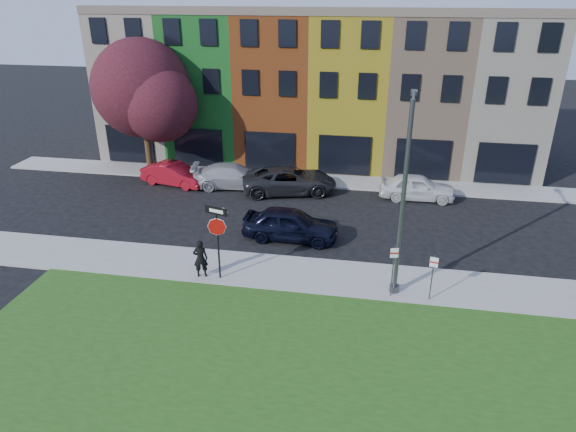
% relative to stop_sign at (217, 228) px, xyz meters
% --- Properties ---
extents(ground, '(120.00, 120.00, 0.00)m').
position_rel_stop_sign_xyz_m(ground, '(4.25, -2.04, -2.49)').
color(ground, black).
rests_on(ground, ground).
extents(sidewalk_near, '(40.00, 3.00, 0.12)m').
position_rel_stop_sign_xyz_m(sidewalk_near, '(6.25, 0.96, -2.43)').
color(sidewalk_near, gray).
rests_on(sidewalk_near, ground).
extents(sidewalk_far, '(40.00, 2.40, 0.12)m').
position_rel_stop_sign_xyz_m(sidewalk_far, '(1.25, 12.96, -2.43)').
color(sidewalk_far, gray).
rests_on(sidewalk_far, ground).
extents(rowhouse_block, '(30.00, 10.12, 10.00)m').
position_rel_stop_sign_xyz_m(rowhouse_block, '(1.75, 19.14, 2.50)').
color(rowhouse_block, beige).
rests_on(rowhouse_block, ground).
extents(stop_sign, '(1.02, 0.33, 3.33)m').
position_rel_stop_sign_xyz_m(stop_sign, '(0.00, 0.00, 0.00)').
color(stop_sign, black).
rests_on(stop_sign, sidewalk_near).
extents(man, '(0.83, 0.72, 1.73)m').
position_rel_stop_sign_xyz_m(man, '(-0.83, 0.01, -1.50)').
color(man, black).
rests_on(man, sidewalk_near).
extents(sedan_near, '(2.30, 4.91, 1.62)m').
position_rel_stop_sign_xyz_m(sedan_near, '(2.33, 4.46, -1.68)').
color(sedan_near, black).
rests_on(sedan_near, ground).
extents(parked_car_red, '(3.32, 4.93, 1.41)m').
position_rel_stop_sign_xyz_m(parked_car_red, '(-6.24, 10.75, -1.78)').
color(parked_car_red, maroon).
rests_on(parked_car_red, ground).
extents(parked_car_silver, '(3.84, 5.80, 1.47)m').
position_rel_stop_sign_xyz_m(parked_car_silver, '(-2.45, 10.99, -1.75)').
color(parked_car_silver, '#ADACB1').
rests_on(parked_car_silver, ground).
extents(parked_car_dark, '(5.30, 6.95, 1.59)m').
position_rel_stop_sign_xyz_m(parked_car_dark, '(1.19, 10.71, -1.69)').
color(parked_car_dark, black).
rests_on(parked_car_dark, ground).
extents(parked_car_white, '(1.81, 4.43, 1.51)m').
position_rel_stop_sign_xyz_m(parked_car_white, '(8.84, 10.98, -1.73)').
color(parked_car_white, white).
rests_on(parked_car_white, ground).
extents(street_lamp, '(0.49, 2.58, 7.91)m').
position_rel_stop_sign_xyz_m(street_lamp, '(7.42, 0.42, 1.62)').
color(street_lamp, '#484B4D').
rests_on(street_lamp, sidewalk_near).
extents(parking_sign_a, '(0.32, 0.11, 2.30)m').
position_rel_stop_sign_xyz_m(parking_sign_a, '(7.25, -0.15, -0.94)').
color(parking_sign_a, '#484B4D').
rests_on(parking_sign_a, sidewalk_near).
extents(parking_sign_b, '(0.32, 0.12, 2.00)m').
position_rel_stop_sign_xyz_m(parking_sign_b, '(8.79, -0.15, -1.10)').
color(parking_sign_b, '#484B4D').
rests_on(parking_sign_b, sidewalk_near).
extents(tree_purple, '(7.55, 6.61, 8.66)m').
position_rel_stop_sign_xyz_m(tree_purple, '(-8.75, 12.98, 2.99)').
color(tree_purple, '#2F1F0F').
rests_on(tree_purple, sidewalk_far).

